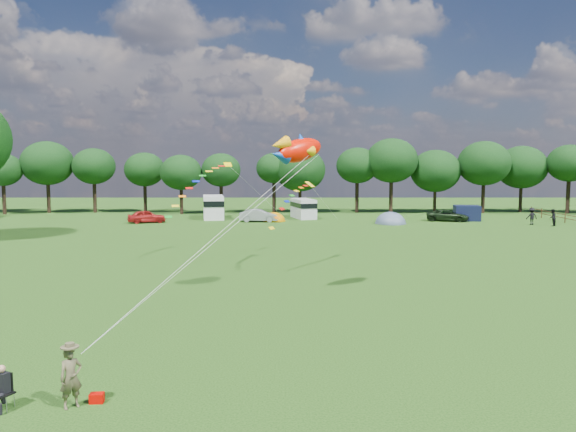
{
  "coord_description": "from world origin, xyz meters",
  "views": [
    {
      "loc": [
        -0.02,
        -22.29,
        6.84
      ],
      "look_at": [
        0.0,
        8.0,
        4.0
      ],
      "focal_mm": 35.0,
      "sensor_mm": 36.0,
      "label": 1
    }
  ],
  "objects_px": {
    "tent_orange": "(274,221)",
    "kite_flyer": "(71,378)",
    "car_a": "(147,216)",
    "camp_chair": "(3,382)",
    "car_d": "(448,215)",
    "campervan_c": "(303,208)",
    "walker_b": "(532,216)",
    "tent_greyblue": "(390,223)",
    "campervan_b": "(213,206)",
    "car_b": "(259,216)",
    "fish_kite": "(296,150)",
    "walker_a": "(552,218)"
  },
  "relations": [
    {
      "from": "car_a",
      "to": "camp_chair",
      "type": "xyz_separation_m",
      "value": [
        8.34,
        -49.31,
        0.02
      ]
    },
    {
      "from": "car_a",
      "to": "car_b",
      "type": "xyz_separation_m",
      "value": [
        12.91,
        1.09,
        0.01
      ]
    },
    {
      "from": "tent_greyblue",
      "to": "kite_flyer",
      "type": "distance_m",
      "value": 51.53
    },
    {
      "from": "camp_chair",
      "to": "tent_orange",
      "type": "bearing_deg",
      "value": 107.52
    },
    {
      "from": "car_a",
      "to": "walker_b",
      "type": "height_order",
      "value": "walker_b"
    },
    {
      "from": "car_a",
      "to": "walker_b",
      "type": "xyz_separation_m",
      "value": [
        43.55,
        -2.19,
        0.23
      ]
    },
    {
      "from": "camp_chair",
      "to": "car_b",
      "type": "bearing_deg",
      "value": 109.43
    },
    {
      "from": "campervan_c",
      "to": "tent_orange",
      "type": "bearing_deg",
      "value": 120.8
    },
    {
      "from": "car_d",
      "to": "campervan_b",
      "type": "distance_m",
      "value": 28.49
    },
    {
      "from": "kite_flyer",
      "to": "tent_greyblue",
      "type": "bearing_deg",
      "value": 30.62
    },
    {
      "from": "camp_chair",
      "to": "tent_greyblue",
      "type": "bearing_deg",
      "value": 92.48
    },
    {
      "from": "tent_orange",
      "to": "kite_flyer",
      "type": "distance_m",
      "value": 51.27
    },
    {
      "from": "kite_flyer",
      "to": "fish_kite",
      "type": "xyz_separation_m",
      "value": [
        6.5,
        13.27,
        6.65
      ]
    },
    {
      "from": "tent_orange",
      "to": "car_b",
      "type": "bearing_deg",
      "value": -157.3
    },
    {
      "from": "car_d",
      "to": "campervan_c",
      "type": "height_order",
      "value": "campervan_c"
    },
    {
      "from": "kite_flyer",
      "to": "fish_kite",
      "type": "height_order",
      "value": "fish_kite"
    },
    {
      "from": "car_d",
      "to": "kite_flyer",
      "type": "distance_m",
      "value": 56.99
    },
    {
      "from": "car_a",
      "to": "car_b",
      "type": "distance_m",
      "value": 12.96
    },
    {
      "from": "campervan_c",
      "to": "kite_flyer",
      "type": "height_order",
      "value": "campervan_c"
    },
    {
      "from": "car_d",
      "to": "walker_a",
      "type": "distance_m",
      "value": 11.3
    },
    {
      "from": "car_d",
      "to": "campervan_b",
      "type": "height_order",
      "value": "campervan_b"
    },
    {
      "from": "car_a",
      "to": "fish_kite",
      "type": "bearing_deg",
      "value": -175.45
    },
    {
      "from": "campervan_b",
      "to": "fish_kite",
      "type": "height_order",
      "value": "fish_kite"
    },
    {
      "from": "campervan_c",
      "to": "tent_greyblue",
      "type": "relative_size",
      "value": 1.35
    },
    {
      "from": "camp_chair",
      "to": "walker_b",
      "type": "bearing_deg",
      "value": 77.84
    },
    {
      "from": "walker_a",
      "to": "walker_b",
      "type": "distance_m",
      "value": 2.13
    },
    {
      "from": "car_a",
      "to": "walker_b",
      "type": "distance_m",
      "value": 43.61
    },
    {
      "from": "fish_kite",
      "to": "walker_b",
      "type": "bearing_deg",
      "value": 13.34
    },
    {
      "from": "campervan_b",
      "to": "camp_chair",
      "type": "height_order",
      "value": "campervan_b"
    },
    {
      "from": "campervan_b",
      "to": "kite_flyer",
      "type": "relative_size",
      "value": 3.54
    },
    {
      "from": "car_a",
      "to": "tent_orange",
      "type": "bearing_deg",
      "value": -103.27
    },
    {
      "from": "car_b",
      "to": "tent_greyblue",
      "type": "height_order",
      "value": "car_b"
    },
    {
      "from": "campervan_c",
      "to": "tent_greyblue",
      "type": "distance_m",
      "value": 11.74
    },
    {
      "from": "car_b",
      "to": "tent_orange",
      "type": "xyz_separation_m",
      "value": [
        1.79,
        0.75,
        -0.73
      ]
    },
    {
      "from": "tent_orange",
      "to": "walker_b",
      "type": "height_order",
      "value": "walker_b"
    },
    {
      "from": "campervan_c",
      "to": "walker_b",
      "type": "height_order",
      "value": "campervan_c"
    },
    {
      "from": "car_b",
      "to": "tent_greyblue",
      "type": "bearing_deg",
      "value": -95.27
    },
    {
      "from": "car_d",
      "to": "camp_chair",
      "type": "relative_size",
      "value": 3.9
    },
    {
      "from": "car_b",
      "to": "kite_flyer",
      "type": "xyz_separation_m",
      "value": [
        -2.7,
        -50.32,
        0.12
      ]
    },
    {
      "from": "walker_a",
      "to": "tent_orange",
      "type": "bearing_deg",
      "value": -54.29
    },
    {
      "from": "car_a",
      "to": "campervan_b",
      "type": "distance_m",
      "value": 8.74
    },
    {
      "from": "car_a",
      "to": "camp_chair",
      "type": "bearing_deg",
      "value": 169.23
    },
    {
      "from": "tent_orange",
      "to": "kite_flyer",
      "type": "relative_size",
      "value": 1.7
    },
    {
      "from": "campervan_b",
      "to": "fish_kite",
      "type": "bearing_deg",
      "value": -175.74
    },
    {
      "from": "tent_greyblue",
      "to": "camp_chair",
      "type": "height_order",
      "value": "tent_greyblue"
    },
    {
      "from": "car_a",
      "to": "tent_greyblue",
      "type": "height_order",
      "value": "car_a"
    },
    {
      "from": "car_b",
      "to": "fish_kite",
      "type": "distance_m",
      "value": 37.85
    },
    {
      "from": "car_b",
      "to": "campervan_b",
      "type": "xyz_separation_m",
      "value": [
        -5.87,
        4.03,
        0.78
      ]
    },
    {
      "from": "car_a",
      "to": "campervan_b",
      "type": "bearing_deg",
      "value": -74.38
    },
    {
      "from": "kite_flyer",
      "to": "fish_kite",
      "type": "bearing_deg",
      "value": 24.78
    }
  ]
}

